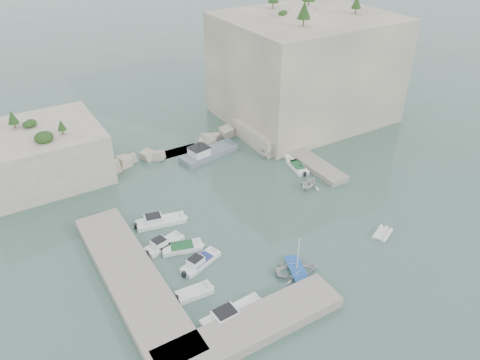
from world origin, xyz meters
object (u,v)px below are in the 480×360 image
motorboat_f (234,317)px  tender_east_d (270,155)px  rowboat (297,272)px  inflatable_dinghy (382,235)px  work_boat (209,156)px  motorboat_d (201,264)px  motorboat_e (195,294)px  motorboat_c (182,249)px  tender_east_a (309,187)px  motorboat_b (165,246)px  tender_east_c (294,163)px  tender_east_b (297,169)px  motorboat_a (161,223)px

motorboat_f → tender_east_d: 31.58m
motorboat_f → rowboat: (8.61, 1.69, 0.00)m
inflatable_dinghy → work_boat: 28.20m
motorboat_d → motorboat_e: 4.41m
motorboat_c → tender_east_a: 20.05m
motorboat_c → work_boat: 21.42m
motorboat_c → work_boat: size_ratio=0.49×
motorboat_b → motorboat_e: (-0.44, -8.34, 0.00)m
motorboat_c → motorboat_e: (-1.87, -6.81, 0.00)m
tender_east_d → motorboat_b: bearing=105.0°
motorboat_c → motorboat_d: bearing=-61.7°
motorboat_b → motorboat_d: size_ratio=0.95×
motorboat_b → tender_east_c: motorboat_b is taller
rowboat → tender_east_a: tender_east_a is taller
motorboat_e → inflatable_dinghy: bearing=-3.8°
motorboat_c → tender_east_b: size_ratio=1.02×
tender_east_b → motorboat_b: bearing=114.8°
motorboat_b → tender_east_a: tender_east_a is taller
tender_east_b → tender_east_c: same height
motorboat_b → tender_east_b: (23.02, 5.92, 0.00)m
motorboat_b → tender_east_b: size_ratio=1.05×
motorboat_b → motorboat_c: motorboat_b is taller
tender_east_d → work_boat: bearing=48.1°
tender_east_b → tender_east_d: bearing=21.5°
tender_east_d → motorboat_f: bearing=127.3°
motorboat_a → motorboat_f: bearing=-77.9°
inflatable_dinghy → tender_east_d: tender_east_d is taller
motorboat_d → tender_east_c: bearing=10.1°
motorboat_d → tender_east_a: bearing=-2.5°
work_boat → tender_east_d: bearing=-39.8°
motorboat_d → inflatable_dinghy: size_ratio=1.76×
inflatable_dinghy → tender_east_d: size_ratio=0.72×
motorboat_d → tender_east_c: motorboat_d is taller
rowboat → work_boat: bearing=9.8°
motorboat_a → motorboat_d: 8.85m
tender_east_a → motorboat_f: bearing=102.5°
motorboat_d → motorboat_f: (-0.67, -8.01, 0.00)m
rowboat → tender_east_a: bearing=-24.3°
motorboat_d → tender_east_a: tender_east_a is taller
motorboat_c → tender_east_b: (21.59, 7.45, 0.00)m
motorboat_b → inflatable_dinghy: 24.88m
motorboat_d → tender_east_d: tender_east_d is taller
rowboat → tender_east_a: (11.27, 12.21, 0.00)m
motorboat_c → inflatable_dinghy: 22.92m
motorboat_f → tender_east_c: size_ratio=1.61×
motorboat_d → work_boat: 23.74m
motorboat_f → motorboat_c: bearing=86.9°
tender_east_d → tender_east_a: bearing=164.1°
tender_east_b → tender_east_d: (-1.04, 5.32, 0.00)m
tender_east_a → work_boat: work_boat is taller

